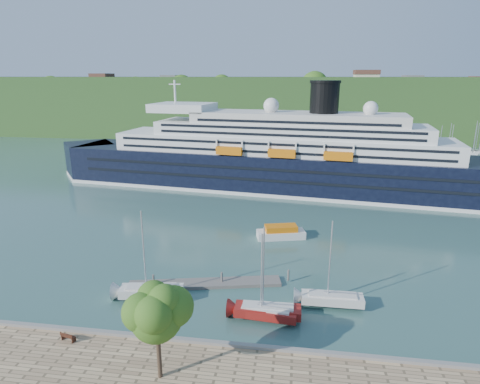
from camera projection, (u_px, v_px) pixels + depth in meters
name	position (u px, v px, depth m)	size (l,w,h in m)	color
ground	(176.00, 348.00, 37.27)	(400.00, 400.00, 0.00)	#325950
far_hillside	(275.00, 106.00, 171.75)	(400.00, 50.00, 24.00)	#2D5321
quay_coping	(175.00, 339.00, 36.76)	(220.00, 0.50, 0.30)	slate
cruise_ship	(271.00, 136.00, 87.25)	(105.15, 15.31, 23.61)	black
park_bench	(68.00, 336.00, 36.67)	(1.47, 0.61, 0.95)	#462014
promenade_tree	(157.00, 328.00, 31.15)	(5.45, 5.45, 9.02)	#305D18
floating_pontoon	(205.00, 283.00, 48.50)	(18.34, 2.24, 0.41)	slate
sailboat_white_near	(149.00, 259.00, 44.05)	(7.82, 2.17, 10.11)	silver
sailboat_red	(266.00, 281.00, 40.22)	(7.11, 1.97, 9.18)	maroon
sailboat_white_far	(334.00, 267.00, 42.67)	(7.38, 2.05, 9.53)	silver
tender_launch	(281.00, 232.00, 62.40)	(7.49, 2.56, 2.07)	orange
sailboat_extra	(269.00, 277.00, 40.39)	(7.56, 2.10, 9.76)	maroon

